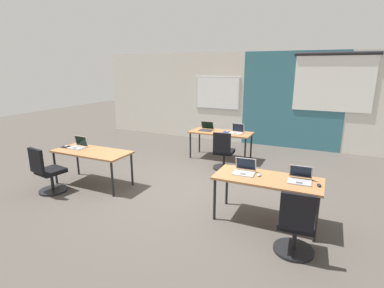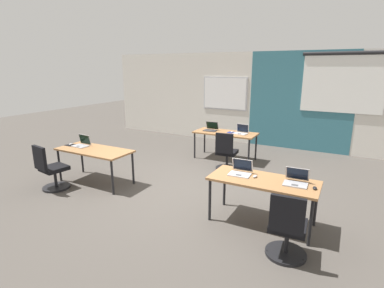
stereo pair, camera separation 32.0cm
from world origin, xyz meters
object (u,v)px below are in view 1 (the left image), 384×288
(desk_near_right, at_px, (267,181))
(laptop_far_left, at_px, (206,128))
(desk_near_left, at_px, (92,154))
(laptop_near_right_end, at_px, (300,178))
(desk_far_center, at_px, (221,134))
(laptop_near_right_inner, at_px, (244,170))
(chair_near_left_end, at_px, (48,174))
(mouse_near_right_end, at_px, (319,185))
(chair_far_right, at_px, (223,154))
(mouse_near_right_inner, at_px, (259,175))
(laptop_near_left_end, at_px, (78,145))
(laptop_far_right, at_px, (237,131))
(mouse_far_right, at_px, (227,131))
(mouse_near_left_end, at_px, (67,146))
(chair_near_right_end, at_px, (295,228))

(desk_near_right, height_order, laptop_far_left, laptop_far_left)
(desk_near_left, height_order, laptop_near_right_end, laptop_near_right_end)
(desk_far_center, bearing_deg, laptop_far_left, 177.27)
(laptop_near_right_inner, relative_size, chair_near_left_end, 0.38)
(chair_near_left_end, bearing_deg, mouse_near_right_end, -163.15)
(laptop_near_right_inner, distance_m, chair_far_right, 2.23)
(desk_near_left, bearing_deg, mouse_near_right_end, -0.34)
(mouse_near_right_inner, xyz_separation_m, chair_near_left_end, (-3.85, -0.71, -0.36))
(laptop_far_left, bearing_deg, laptop_near_right_end, -50.43)
(laptop_near_left_end, xyz_separation_m, laptop_near_right_end, (4.39, -0.02, -0.00))
(mouse_near_right_end, height_order, laptop_far_left, laptop_far_left)
(laptop_far_left, bearing_deg, desk_far_center, -6.72)
(desk_far_center, distance_m, chair_near_left_end, 4.15)
(mouse_near_right_inner, relative_size, laptop_near_left_end, 0.31)
(desk_near_left, height_order, desk_far_center, same)
(chair_far_right, distance_m, laptop_near_right_end, 2.71)
(desk_far_center, height_order, chair_near_left_end, chair_near_left_end)
(desk_far_center, xyz_separation_m, laptop_near_right_end, (2.21, -2.75, 0.11))
(desk_far_center, xyz_separation_m, chair_far_right, (0.36, -0.80, -0.28))
(desk_near_right, distance_m, laptop_near_right_end, 0.47)
(desk_far_center, distance_m, laptop_near_left_end, 3.49)
(laptop_near_right_inner, bearing_deg, laptop_far_left, 119.89)
(desk_far_center, xyz_separation_m, chair_near_left_end, (-2.24, -3.49, -0.28))
(desk_near_left, bearing_deg, laptop_far_right, 52.66)
(laptop_near_left_end, distance_m, mouse_near_right_end, 4.65)
(desk_near_left, bearing_deg, laptop_near_right_end, 0.79)
(mouse_far_right, bearing_deg, desk_near_left, -124.15)
(laptop_near_right_inner, relative_size, mouse_far_right, 3.27)
(laptop_near_right_inner, xyz_separation_m, mouse_near_right_end, (1.10, -0.08, -0.03))
(laptop_near_right_inner, xyz_separation_m, laptop_near_left_end, (-3.55, 0.01, 0.00))
(desk_near_left, distance_m, laptop_far_right, 3.57)
(mouse_near_left_end, xyz_separation_m, laptop_near_right_end, (4.65, 0.05, 0.03))
(laptop_near_right_inner, height_order, laptop_near_left_end, laptop_near_left_end)
(chair_far_right, relative_size, chair_near_right_end, 1.00)
(mouse_near_right_end, bearing_deg, mouse_near_left_end, 179.62)
(mouse_near_right_inner, height_order, laptop_far_right, laptop_far_right)
(mouse_far_right, bearing_deg, chair_far_right, -77.31)
(mouse_near_left_end, bearing_deg, desk_near_right, -0.10)
(mouse_near_right_end, distance_m, chair_near_right_end, 0.81)
(mouse_near_left_end, bearing_deg, laptop_near_left_end, 13.33)
(laptop_near_right_inner, height_order, mouse_far_right, laptop_near_right_inner)
(chair_far_right, bearing_deg, laptop_near_right_inner, 112.92)
(desk_near_right, distance_m, laptop_near_left_end, 3.93)
(chair_far_right, xyz_separation_m, mouse_near_right_end, (2.12, -2.03, 0.36))
(laptop_near_right_inner, relative_size, chair_far_right, 0.38)
(mouse_far_right, xyz_separation_m, chair_near_right_end, (2.09, -3.55, -0.36))
(chair_near_left_end, height_order, laptop_far_left, laptop_far_left)
(laptop_near_right_inner, distance_m, mouse_near_right_inner, 0.25)
(laptop_near_left_end, bearing_deg, laptop_near_right_end, 1.48)
(mouse_near_right_end, bearing_deg, desk_far_center, 131.20)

